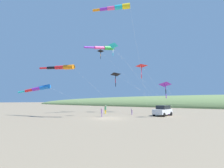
{
  "coord_description": "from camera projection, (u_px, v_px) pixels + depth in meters",
  "views": [
    {
      "loc": [
        -18.15,
        -14.2,
        2.62
      ],
      "look_at": [
        4.01,
        2.17,
        5.79
      ],
      "focal_mm": 23.75,
      "sensor_mm": 36.0,
      "label": 1
    }
  ],
  "objects": [
    {
      "name": "parked_car",
      "position": [
        163.0,
        110.0,
        26.46
      ],
      "size": [
        4.49,
        2.48,
        1.85
      ],
      "color": "silver",
      "rests_on": "ground_plane"
    },
    {
      "name": "kite_windsock_long_streamer_right",
      "position": [
        38.0,
        89.0,
        25.64
      ],
      "size": [
        8.78,
        15.45,
        5.43
      ],
      "color": "blue",
      "rests_on": "ground_plane"
    },
    {
      "name": "kite_delta_black_fish_shape",
      "position": [
        141.0,
        66.0,
        34.18
      ],
      "size": [
        2.86,
        9.33,
        11.09
      ],
      "color": "red",
      "rests_on": "ground_plane"
    },
    {
      "name": "person_child_green_jacket",
      "position": [
        102.0,
        112.0,
        24.4
      ],
      "size": [
        0.54,
        0.56,
        1.55
      ],
      "color": "#8E6B9E",
      "rests_on": "ground_plane"
    },
    {
      "name": "dune_ridge_grassy",
      "position": [
        183.0,
        107.0,
        66.54
      ],
      "size": [
        28.0,
        240.0,
        10.29
      ],
      "primitive_type": "ellipsoid",
      "color": "#6B844C",
      "rests_on": "ground_plane"
    },
    {
      "name": "kite_windsock_rainbow_low_near",
      "position": [
        61.0,
        67.0,
        24.01
      ],
      "size": [
        11.12,
        10.57,
        8.53
      ],
      "color": "orange",
      "rests_on": "ground_plane"
    },
    {
      "name": "person_adult_flyer",
      "position": [
        105.0,
        109.0,
        30.59
      ],
      "size": [
        0.68,
        0.69,
        1.93
      ],
      "color": "gold",
      "rests_on": "ground_plane"
    },
    {
      "name": "ground_plane",
      "position": [
        108.0,
        118.0,
        22.59
      ],
      "size": [
        600.0,
        600.0,
        0.0
      ],
      "primitive_type": "plane",
      "color": "gray"
    },
    {
      "name": "kite_delta_blue_topmost",
      "position": [
        165.0,
        85.0,
        23.53
      ],
      "size": [
        6.85,
        2.53,
        5.66
      ],
      "color": "purple",
      "rests_on": "ground_plane"
    },
    {
      "name": "cooler_box",
      "position": [
        169.0,
        114.0,
        28.03
      ],
      "size": [
        0.62,
        0.42,
        0.42
      ],
      "color": "purple",
      "rests_on": "ground_plane"
    },
    {
      "name": "kite_delta_long_streamer_left",
      "position": [
        116.0,
        74.0,
        34.14
      ],
      "size": [
        4.63,
        13.73,
        9.18
      ],
      "color": "black",
      "rests_on": "ground_plane"
    },
    {
      "name": "kite_windsock_red_high_left",
      "position": [
        104.0,
        48.0,
        32.59
      ],
      "size": [
        10.09,
        15.13,
        15.05
      ],
      "color": "green",
      "rests_on": "ground_plane"
    },
    {
      "name": "person_child_grey_jacket",
      "position": [
        132.0,
        111.0,
        28.28
      ],
      "size": [
        0.41,
        0.35,
        1.18
      ],
      "color": "#8E6B9E",
      "rests_on": "ground_plane"
    },
    {
      "name": "kite_windsock_green_low_center",
      "position": [
        116.0,
        8.0,
        21.62
      ],
      "size": [
        11.18,
        5.08,
        16.7
      ],
      "color": "yellow",
      "rests_on": "ground_plane"
    },
    {
      "name": "kite_delta_orange_high_right",
      "position": [
        113.0,
        46.0,
        24.57
      ],
      "size": [
        9.37,
        6.51,
        12.11
      ],
      "color": "#1EB7C6",
      "rests_on": "ground_plane"
    },
    {
      "name": "kite_delta_checkered_midright",
      "position": [
        101.0,
        51.0,
        35.39
      ],
      "size": [
        4.34,
        14.19,
        14.78
      ],
      "color": "black",
      "rests_on": "ground_plane"
    }
  ]
}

